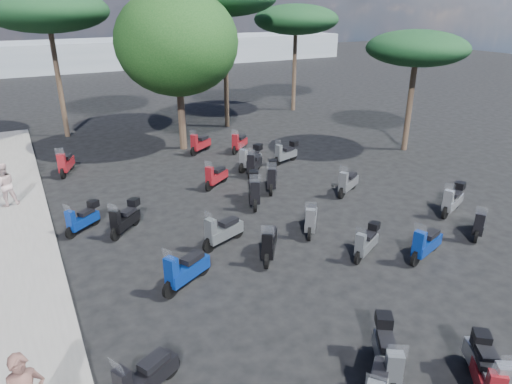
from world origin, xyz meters
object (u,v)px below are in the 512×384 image
scooter_4 (66,164)px  scooter_20 (250,158)px  scooter_1 (145,379)px  scooter_19 (272,177)px  pine_3 (417,49)px  scooter_2 (83,219)px  scooter_27 (239,143)px  scooter_6 (387,356)px  scooter_12 (311,219)px  pine_2 (47,11)px  scooter_25 (348,183)px  scooter_11 (488,371)px  scooter_14 (254,191)px  scooter_15 (200,144)px  scooter_23 (479,224)px  scooter_21 (254,164)px  scooter_7 (186,270)px  scooter_17 (366,243)px  pine_1 (296,20)px  scooter_3 (125,219)px  scooter_13 (269,244)px  scooter_10 (485,375)px  scooter_18 (426,244)px  pedestrian_far (4,185)px  scooter_9 (216,177)px  broadleaf_tree (177,43)px  scooter_8 (223,232)px  scooter_24 (453,200)px

scooter_4 → scooter_20: size_ratio=1.07×
scooter_1 → scooter_19: bearing=-69.6°
pine_3 → scooter_2: bearing=-173.8°
scooter_27 → scooter_6: bearing=124.7°
scooter_12 → pine_2: (-5.63, 16.18, 6.16)m
scooter_4 → scooter_25: (9.58, -7.62, -0.02)m
scooter_11 → scooter_25: scooter_11 is taller
scooter_1 → scooter_20: 13.21m
scooter_11 → scooter_14: size_ratio=0.97×
scooter_11 → pine_3: (10.26, 12.54, 4.51)m
scooter_15 → scooter_23: size_ratio=1.06×
scooter_14 → scooter_21: (1.50, 2.87, -0.08)m
scooter_2 → scooter_25: size_ratio=0.85×
scooter_2 → scooter_27: 10.02m
scooter_6 → scooter_14: bearing=-67.6°
scooter_7 → scooter_11: 7.31m
scooter_17 → pine_1: bearing=-53.2°
scooter_3 → scooter_13: 4.99m
scooter_10 → pine_2: bearing=-38.8°
scooter_12 → scooter_18: scooter_18 is taller
scooter_14 → scooter_15: bearing=-69.1°
pedestrian_far → scooter_27: pedestrian_far is taller
scooter_7 → scooter_19: bearing=-76.3°
scooter_9 → broadleaf_tree: size_ratio=0.18×
scooter_8 → scooter_11: scooter_11 is taller
scooter_7 → scooter_8: 2.40m
scooter_1 → scooter_27: size_ratio=1.19×
scooter_2 → scooter_11: (5.86, -10.80, 0.07)m
scooter_17 → pine_2: pine_2 is taller
scooter_9 → scooter_15: 4.71m
scooter_17 → scooter_15: bearing=-23.9°
scooter_14 → scooter_7: bearing=68.8°
scooter_21 → pine_3: size_ratio=0.23×
scooter_10 → scooter_13: 6.54m
scooter_19 → scooter_27: scooter_19 is taller
scooter_10 → scooter_17: size_ratio=1.01×
scooter_19 → pine_2: bearing=-30.5°
scooter_19 → pine_2: size_ratio=0.20×
scooter_15 → pine_3: 11.46m
scooter_2 → scooter_14: 6.10m
pedestrian_far → scooter_9: bearing=160.6°
scooter_8 → scooter_24: scooter_8 is taller
scooter_6 → scooter_19: 10.27m
pine_3 → scooter_24: bearing=-122.4°
scooter_25 → pine_1: 16.20m
scooter_9 → broadleaf_tree: broadleaf_tree is taller
scooter_15 → scooter_17: scooter_15 is taller
scooter_10 → scooter_2: bearing=-22.2°
pedestrian_far → scooter_2: (2.17, -3.17, -0.51)m
pedestrian_far → scooter_7: 8.84m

